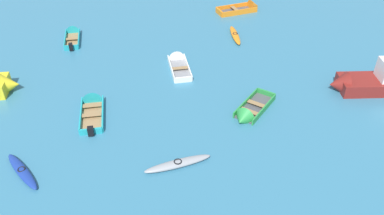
{
  "coord_description": "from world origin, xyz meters",
  "views": [
    {
      "loc": [
        -3.89,
        0.01,
        14.72
      ],
      "look_at": [
        0.0,
        19.63,
        0.15
      ],
      "focal_mm": 37.41,
      "sensor_mm": 36.0,
      "label": 1
    }
  ],
  "objects_px": {
    "kayak_deep_blue_back_row_right": "(22,171)",
    "rowboat_green_foreground_center": "(247,114)",
    "rowboat_turquoise_cluster_outer": "(73,35)",
    "rowboat_white_back_row_center": "(177,61)",
    "rowboat_turquoise_far_right": "(92,105)",
    "rowboat_orange_outer_left": "(247,8)",
    "kayak_grey_cluster_inner": "(178,164)",
    "motor_launch_maroon_near_right": "(377,81)",
    "kayak_orange_back_row_left": "(235,35)"
  },
  "relations": [
    {
      "from": "motor_launch_maroon_near_right",
      "to": "rowboat_orange_outer_left",
      "type": "bearing_deg",
      "value": 106.3
    },
    {
      "from": "rowboat_turquoise_far_right",
      "to": "rowboat_green_foreground_center",
      "type": "bearing_deg",
      "value": -16.95
    },
    {
      "from": "rowboat_green_foreground_center",
      "to": "rowboat_turquoise_far_right",
      "type": "bearing_deg",
      "value": 163.05
    },
    {
      "from": "kayak_grey_cluster_inner",
      "to": "rowboat_white_back_row_center",
      "type": "height_order",
      "value": "rowboat_white_back_row_center"
    },
    {
      "from": "rowboat_white_back_row_center",
      "to": "motor_launch_maroon_near_right",
      "type": "height_order",
      "value": "motor_launch_maroon_near_right"
    },
    {
      "from": "rowboat_turquoise_cluster_outer",
      "to": "rowboat_green_foreground_center",
      "type": "xyz_separation_m",
      "value": [
        10.83,
        -13.27,
        -0.01
      ]
    },
    {
      "from": "kayak_grey_cluster_inner",
      "to": "rowboat_green_foreground_center",
      "type": "distance_m",
      "value": 5.89
    },
    {
      "from": "rowboat_turquoise_cluster_outer",
      "to": "kayak_orange_back_row_left",
      "type": "xyz_separation_m",
      "value": [
        13.14,
        -2.64,
        -0.03
      ]
    },
    {
      "from": "rowboat_white_back_row_center",
      "to": "kayak_deep_blue_back_row_right",
      "type": "distance_m",
      "value": 13.55
    },
    {
      "from": "rowboat_white_back_row_center",
      "to": "motor_launch_maroon_near_right",
      "type": "xyz_separation_m",
      "value": [
        12.31,
        -6.03,
        0.51
      ]
    },
    {
      "from": "rowboat_orange_outer_left",
      "to": "kayak_grey_cluster_inner",
      "type": "xyz_separation_m",
      "value": [
        -9.77,
        -19.18,
        -0.05
      ]
    },
    {
      "from": "rowboat_turquoise_cluster_outer",
      "to": "rowboat_white_back_row_center",
      "type": "bearing_deg",
      "value": -38.01
    },
    {
      "from": "rowboat_green_foreground_center",
      "to": "kayak_deep_blue_back_row_right",
      "type": "bearing_deg",
      "value": -169.55
    },
    {
      "from": "rowboat_orange_outer_left",
      "to": "kayak_orange_back_row_left",
      "type": "bearing_deg",
      "value": -116.86
    },
    {
      "from": "rowboat_orange_outer_left",
      "to": "kayak_grey_cluster_inner",
      "type": "distance_m",
      "value": 21.53
    },
    {
      "from": "rowboat_turquoise_cluster_outer",
      "to": "rowboat_green_foreground_center",
      "type": "height_order",
      "value": "rowboat_green_foreground_center"
    },
    {
      "from": "rowboat_turquoise_cluster_outer",
      "to": "kayak_orange_back_row_left",
      "type": "relative_size",
      "value": 1.12
    },
    {
      "from": "rowboat_green_foreground_center",
      "to": "rowboat_orange_outer_left",
      "type": "bearing_deg",
      "value": 72.67
    },
    {
      "from": "rowboat_turquoise_cluster_outer",
      "to": "rowboat_white_back_row_center",
      "type": "height_order",
      "value": "rowboat_white_back_row_center"
    },
    {
      "from": "rowboat_orange_outer_left",
      "to": "kayak_orange_back_row_left",
      "type": "distance_m",
      "value": 5.82
    },
    {
      "from": "kayak_grey_cluster_inner",
      "to": "rowboat_green_foreground_center",
      "type": "xyz_separation_m",
      "value": [
        4.83,
        3.36,
        0.02
      ]
    },
    {
      "from": "rowboat_green_foreground_center",
      "to": "kayak_deep_blue_back_row_right",
      "type": "height_order",
      "value": "rowboat_green_foreground_center"
    },
    {
      "from": "rowboat_turquoise_cluster_outer",
      "to": "kayak_grey_cluster_inner",
      "type": "xyz_separation_m",
      "value": [
        6.0,
        -16.63,
        -0.02
      ]
    },
    {
      "from": "rowboat_turquoise_cluster_outer",
      "to": "motor_launch_maroon_near_right",
      "type": "bearing_deg",
      "value": -31.06
    },
    {
      "from": "rowboat_turquoise_cluster_outer",
      "to": "kayak_grey_cluster_inner",
      "type": "bearing_deg",
      "value": -70.16
    },
    {
      "from": "kayak_orange_back_row_left",
      "to": "rowboat_white_back_row_center",
      "type": "bearing_deg",
      "value": -147.72
    },
    {
      "from": "rowboat_orange_outer_left",
      "to": "rowboat_green_foreground_center",
      "type": "bearing_deg",
      "value": -107.33
    },
    {
      "from": "rowboat_turquoise_cluster_outer",
      "to": "rowboat_orange_outer_left",
      "type": "height_order",
      "value": "rowboat_orange_outer_left"
    },
    {
      "from": "motor_launch_maroon_near_right",
      "to": "rowboat_green_foreground_center",
      "type": "bearing_deg",
      "value": -172.64
    },
    {
      "from": "kayak_deep_blue_back_row_right",
      "to": "motor_launch_maroon_near_right",
      "type": "distance_m",
      "value": 22.2
    },
    {
      "from": "rowboat_turquoise_far_right",
      "to": "kayak_orange_back_row_left",
      "type": "distance_m",
      "value": 13.92
    },
    {
      "from": "kayak_grey_cluster_inner",
      "to": "kayak_orange_back_row_left",
      "type": "bearing_deg",
      "value": 62.95
    },
    {
      "from": "rowboat_turquoise_cluster_outer",
      "to": "rowboat_turquoise_far_right",
      "type": "distance_m",
      "value": 10.59
    },
    {
      "from": "rowboat_white_back_row_center",
      "to": "rowboat_turquoise_cluster_outer",
      "type": "bearing_deg",
      "value": 141.99
    },
    {
      "from": "kayak_deep_blue_back_row_right",
      "to": "kayak_orange_back_row_left",
      "type": "xyz_separation_m",
      "value": [
        15.0,
        12.97,
        0.01
      ]
    },
    {
      "from": "rowboat_white_back_row_center",
      "to": "rowboat_turquoise_far_right",
      "type": "relative_size",
      "value": 0.93
    },
    {
      "from": "kayak_deep_blue_back_row_right",
      "to": "rowboat_green_foreground_center",
      "type": "bearing_deg",
      "value": 10.45
    },
    {
      "from": "rowboat_turquoise_far_right",
      "to": "kayak_deep_blue_back_row_right",
      "type": "bearing_deg",
      "value": -124.21
    },
    {
      "from": "kayak_deep_blue_back_row_right",
      "to": "rowboat_turquoise_far_right",
      "type": "height_order",
      "value": "rowboat_turquoise_far_right"
    },
    {
      "from": "kayak_grey_cluster_inner",
      "to": "kayak_deep_blue_back_row_right",
      "type": "relative_size",
      "value": 1.17
    },
    {
      "from": "rowboat_turquoise_cluster_outer",
      "to": "rowboat_turquoise_far_right",
      "type": "bearing_deg",
      "value": -81.13
    },
    {
      "from": "rowboat_orange_outer_left",
      "to": "motor_launch_maroon_near_right",
      "type": "height_order",
      "value": "motor_launch_maroon_near_right"
    },
    {
      "from": "kayak_grey_cluster_inner",
      "to": "kayak_deep_blue_back_row_right",
      "type": "distance_m",
      "value": 7.93
    },
    {
      "from": "rowboat_white_back_row_center",
      "to": "kayak_grey_cluster_inner",
      "type": "bearing_deg",
      "value": -99.36
    },
    {
      "from": "kayak_orange_back_row_left",
      "to": "rowboat_orange_outer_left",
      "type": "bearing_deg",
      "value": 63.14
    },
    {
      "from": "kayak_deep_blue_back_row_right",
      "to": "rowboat_turquoise_far_right",
      "type": "distance_m",
      "value": 6.22
    },
    {
      "from": "rowboat_turquoise_cluster_outer",
      "to": "motor_launch_maroon_near_right",
      "type": "height_order",
      "value": "motor_launch_maroon_near_right"
    },
    {
      "from": "rowboat_white_back_row_center",
      "to": "rowboat_orange_outer_left",
      "type": "bearing_deg",
      "value": 46.98
    },
    {
      "from": "rowboat_orange_outer_left",
      "to": "rowboat_white_back_row_center",
      "type": "distance_m",
      "value": 11.77
    },
    {
      "from": "rowboat_white_back_row_center",
      "to": "kayak_orange_back_row_left",
      "type": "bearing_deg",
      "value": 32.28
    }
  ]
}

